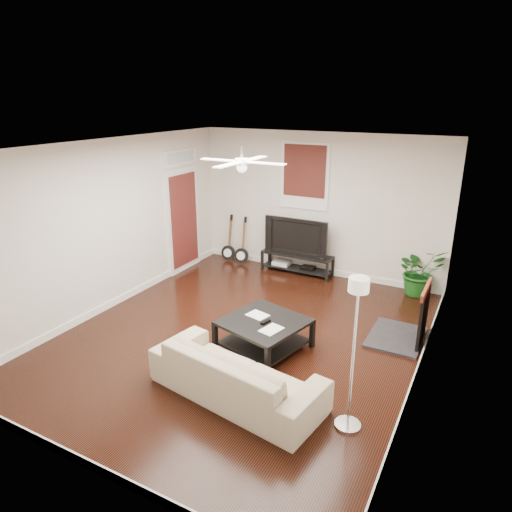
{
  "coord_description": "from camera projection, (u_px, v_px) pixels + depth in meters",
  "views": [
    {
      "loc": [
        3.05,
        -5.33,
        3.42
      ],
      "look_at": [
        0.0,
        0.4,
        1.15
      ],
      "focal_mm": 32.16,
      "sensor_mm": 36.0,
      "label": 1
    }
  ],
  "objects": [
    {
      "name": "room",
      "position": [
        243.0,
        248.0,
        6.46
      ],
      "size": [
        5.01,
        6.01,
        2.81
      ],
      "color": "black",
      "rests_on": "ground"
    },
    {
      "name": "brick_accent",
      "position": [
        439.0,
        254.0,
        6.19
      ],
      "size": [
        0.02,
        2.2,
        2.8
      ],
      "primitive_type": "cube",
      "color": "#A54F35",
      "rests_on": "floor"
    },
    {
      "name": "fireplace",
      "position": [
        409.0,
        312.0,
        6.63
      ],
      "size": [
        0.8,
        1.1,
        0.92
      ],
      "primitive_type": "cube",
      "color": "black",
      "rests_on": "floor"
    },
    {
      "name": "window_back",
      "position": [
        305.0,
        176.0,
        8.88
      ],
      "size": [
        1.0,
        0.06,
        1.3
      ],
      "primitive_type": "cube",
      "color": "#34140E",
      "rests_on": "wall_back"
    },
    {
      "name": "door_left",
      "position": [
        183.0,
        210.0,
        9.18
      ],
      "size": [
        0.08,
        1.0,
        2.5
      ],
      "primitive_type": "cube",
      "color": "white",
      "rests_on": "wall_left"
    },
    {
      "name": "tv_stand",
      "position": [
        297.0,
        263.0,
        9.31
      ],
      "size": [
        1.46,
        0.39,
        0.41
      ],
      "primitive_type": "cube",
      "color": "black",
      "rests_on": "floor"
    },
    {
      "name": "tv",
      "position": [
        298.0,
        236.0,
        9.14
      ],
      "size": [
        1.31,
        0.17,
        0.75
      ],
      "primitive_type": "imported",
      "color": "black",
      "rests_on": "tv_stand"
    },
    {
      "name": "coffee_table",
      "position": [
        264.0,
        334.0,
        6.51
      ],
      "size": [
        1.27,
        1.27,
        0.44
      ],
      "primitive_type": "cube",
      "rotation": [
        0.0,
        0.0,
        -0.25
      ],
      "color": "black",
      "rests_on": "floor"
    },
    {
      "name": "sofa",
      "position": [
        236.0,
        373.0,
        5.44
      ],
      "size": [
        2.27,
        1.18,
        0.63
      ],
      "primitive_type": "imported",
      "rotation": [
        0.0,
        0.0,
        2.98
      ],
      "color": "#C0AA90",
      "rests_on": "floor"
    },
    {
      "name": "floor_lamp",
      "position": [
        353.0,
        356.0,
        4.73
      ],
      "size": [
        0.33,
        0.33,
        1.76
      ],
      "primitive_type": null,
      "rotation": [
        0.0,
        0.0,
        -0.16
      ],
      "color": "silver",
      "rests_on": "floor"
    },
    {
      "name": "potted_plant",
      "position": [
        420.0,
        271.0,
        8.22
      ],
      "size": [
        1.07,
        1.05,
        0.9
      ],
      "primitive_type": "imported",
      "rotation": [
        0.0,
        0.0,
        0.66
      ],
      "color": "#175319",
      "rests_on": "floor"
    },
    {
      "name": "guitar_left",
      "position": [
        228.0,
        238.0,
        9.91
      ],
      "size": [
        0.34,
        0.26,
        1.02
      ],
      "primitive_type": null,
      "rotation": [
        0.0,
        0.0,
        0.13
      ],
      "color": "black",
      "rests_on": "floor"
    },
    {
      "name": "guitar_right",
      "position": [
        241.0,
        241.0,
        9.73
      ],
      "size": [
        0.36,
        0.29,
        1.02
      ],
      "primitive_type": null,
      "rotation": [
        0.0,
        0.0,
        0.23
      ],
      "color": "black",
      "rests_on": "floor"
    },
    {
      "name": "ceiling_fan",
      "position": [
        242.0,
        162.0,
        6.06
      ],
      "size": [
        1.24,
        1.24,
        0.32
      ],
      "primitive_type": null,
      "color": "white",
      "rests_on": "ceiling"
    }
  ]
}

